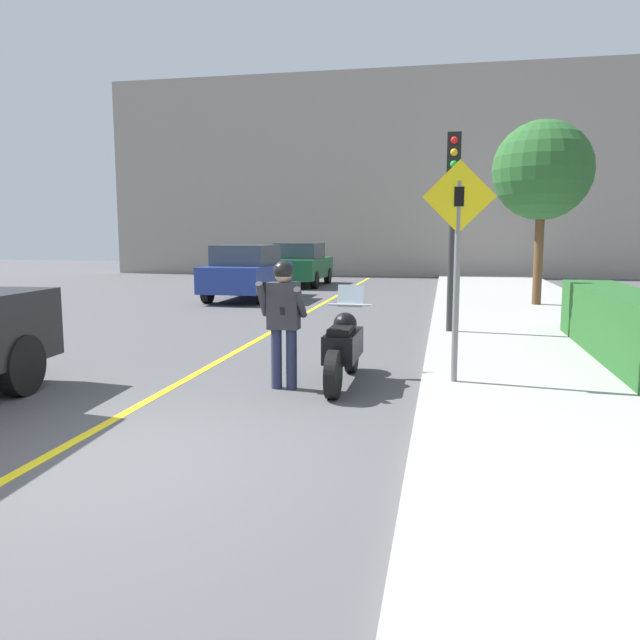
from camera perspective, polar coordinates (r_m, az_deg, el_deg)
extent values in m
plane|color=#4C4C4F|center=(5.96, -18.63, -12.03)|extent=(80.00, 80.00, 0.00)
cube|color=#9E9E99|center=(9.25, 23.20, -4.89)|extent=(4.40, 44.00, 0.11)
cube|color=yellow|center=(11.55, -6.32, -2.12)|extent=(0.12, 36.00, 0.01)
cube|color=gray|center=(31.10, 6.17, 13.03)|extent=(28.00, 1.20, 9.71)
cylinder|color=black|center=(7.59, 1.21, -5.00)|extent=(0.14, 0.60, 0.60)
cylinder|color=black|center=(9.06, 2.91, -2.91)|extent=(0.14, 0.60, 0.60)
cube|color=black|center=(8.28, 2.15, -2.31)|extent=(0.40, 1.05, 0.36)
sphere|color=black|center=(8.38, 2.31, -0.39)|extent=(0.32, 0.32, 0.32)
cube|color=black|center=(8.02, 1.88, -1.05)|extent=(0.28, 0.48, 0.10)
cylinder|color=silver|center=(8.73, 2.71, 1.39)|extent=(0.62, 0.03, 0.03)
cube|color=silver|center=(8.78, 2.78, 2.21)|extent=(0.36, 0.12, 0.31)
cylinder|color=#282D4C|center=(8.10, -4.00, -3.54)|extent=(0.14, 0.14, 0.78)
cylinder|color=#282D4C|center=(8.05, -2.62, -3.60)|extent=(0.14, 0.14, 0.78)
cube|color=#333338|center=(7.97, -3.35, 1.31)|extent=(0.40, 0.22, 0.60)
cylinder|color=#333338|center=(7.93, -5.29, 1.91)|extent=(0.09, 0.37, 0.47)
cylinder|color=#333338|center=(7.79, -1.80, 1.61)|extent=(0.09, 0.42, 0.42)
sphere|color=tan|center=(7.94, -3.37, 4.16)|extent=(0.22, 0.22, 0.22)
sphere|color=black|center=(7.93, -3.38, 4.51)|extent=(0.26, 0.26, 0.26)
cube|color=black|center=(7.69, -3.44, 0.85)|extent=(0.06, 0.05, 0.11)
cylinder|color=black|center=(8.57, -25.68, -3.76)|extent=(0.26, 0.77, 0.76)
cylinder|color=slate|center=(8.09, 12.38, 3.31)|extent=(0.08, 0.08, 2.54)
cube|color=yellow|center=(8.06, 12.61, 10.95)|extent=(0.91, 0.02, 0.91)
cube|color=black|center=(8.04, 12.61, 10.96)|extent=(0.12, 0.01, 0.24)
cylinder|color=#2D2D30|center=(12.40, 11.95, 7.71)|extent=(0.12, 0.12, 3.79)
cube|color=black|center=(12.47, 12.16, 14.69)|extent=(0.26, 0.22, 0.76)
sphere|color=red|center=(12.38, 12.19, 15.77)|extent=(0.14, 0.14, 0.14)
sphere|color=gold|center=(12.35, 12.16, 14.76)|extent=(0.14, 0.14, 0.14)
sphere|color=green|center=(12.33, 12.13, 13.75)|extent=(0.14, 0.14, 0.14)
cube|color=#235623|center=(10.60, 26.16, -0.46)|extent=(0.90, 5.64, 1.01)
cylinder|color=brown|center=(17.92, 19.34, 5.60)|extent=(0.24, 0.24, 2.66)
sphere|color=#285B28|center=(17.99, 19.67, 12.76)|extent=(2.62, 2.62, 2.62)
cylinder|color=black|center=(20.96, -7.64, 3.16)|extent=(0.22, 0.64, 0.64)
cylinder|color=black|center=(20.48, -3.24, 3.11)|extent=(0.22, 0.64, 0.64)
cylinder|color=black|center=(18.52, -10.25, 2.51)|extent=(0.22, 0.64, 0.64)
cylinder|color=black|center=(17.98, -5.33, 2.44)|extent=(0.22, 0.64, 0.64)
cube|color=navy|center=(19.43, -6.59, 3.94)|extent=(1.80, 4.20, 0.76)
cube|color=#38424C|center=(19.24, -6.78, 5.93)|extent=(1.58, 2.18, 0.60)
cylinder|color=black|center=(26.11, -2.87, 4.11)|extent=(0.22, 0.64, 0.64)
cylinder|color=black|center=(25.75, 0.71, 4.07)|extent=(0.22, 0.64, 0.64)
cylinder|color=black|center=(23.60, -4.42, 3.71)|extent=(0.22, 0.64, 0.64)
cylinder|color=black|center=(23.20, -0.48, 3.67)|extent=(0.22, 0.64, 0.64)
cube|color=#1E6033|center=(24.63, -1.75, 4.79)|extent=(1.80, 4.20, 0.76)
cube|color=#38424C|center=(24.44, -1.84, 6.36)|extent=(1.58, 2.18, 0.60)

